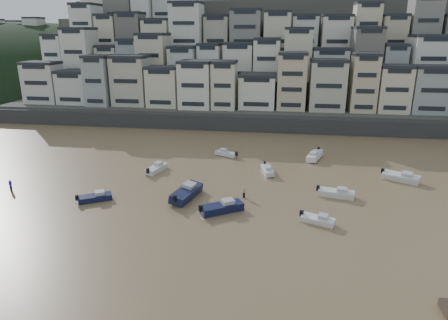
% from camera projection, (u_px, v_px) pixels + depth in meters
% --- Properties ---
extents(ground, '(400.00, 400.00, 0.00)m').
position_uv_depth(ground, '(62.00, 306.00, 34.27)').
color(ground, '#90724D').
rests_on(ground, ground).
extents(sea_strip, '(340.00, 340.00, 0.00)m').
position_uv_depth(sea_strip, '(8.00, 81.00, 186.19)').
color(sea_strip, '#4B626B').
rests_on(sea_strip, ground).
extents(harbor_wall, '(140.00, 3.00, 3.50)m').
position_uv_depth(harbor_wall, '(248.00, 123.00, 93.40)').
color(harbor_wall, '#38383A').
rests_on(harbor_wall, ground).
extents(hillside, '(141.04, 66.00, 50.00)m').
position_uv_depth(hillside, '(275.00, 62.00, 126.67)').
color(hillside, '#4C4C47').
rests_on(hillside, ground).
extents(headland, '(216.00, 135.00, 53.33)m').
position_uv_depth(headland, '(24.00, 84.00, 174.65)').
color(headland, black).
rests_on(headland, ground).
extents(boat_a, '(6.33, 5.12, 1.70)m').
position_uv_depth(boat_a, '(222.00, 206.00, 51.76)').
color(boat_a, '#12183B').
rests_on(boat_a, ground).
extents(boat_b, '(4.68, 2.98, 1.21)m').
position_uv_depth(boat_b, '(318.00, 219.00, 48.73)').
color(boat_b, silver).
rests_on(boat_b, ground).
extents(boat_c, '(3.95, 7.62, 1.98)m').
position_uv_depth(boat_c, '(186.00, 191.00, 56.02)').
color(boat_c, '#131A3D').
rests_on(boat_c, ground).
extents(boat_d, '(5.69, 2.85, 1.48)m').
position_uv_depth(boat_d, '(336.00, 192.00, 56.54)').
color(boat_d, silver).
rests_on(boat_d, ground).
extents(boat_e, '(2.80, 5.21, 1.35)m').
position_uv_depth(boat_e, '(267.00, 169.00, 65.81)').
color(boat_e, silver).
rests_on(boat_e, ground).
extents(boat_f, '(2.99, 5.60, 1.46)m').
position_uv_depth(boat_f, '(156.00, 167.00, 66.65)').
color(boat_f, silver).
rests_on(boat_f, ground).
extents(boat_g, '(6.21, 4.51, 1.63)m').
position_uv_depth(boat_g, '(401.00, 176.00, 62.36)').
color(boat_g, silver).
rests_on(boat_g, ground).
extents(boat_h, '(4.95, 3.48, 1.30)m').
position_uv_depth(boat_h, '(226.00, 153.00, 74.83)').
color(boat_h, silver).
rests_on(boat_h, ground).
extents(boat_i, '(3.80, 6.51, 1.69)m').
position_uv_depth(boat_i, '(315.00, 155.00, 73.05)').
color(boat_i, white).
rests_on(boat_i, ground).
extents(boat_j, '(5.06, 3.89, 1.34)m').
position_uv_depth(boat_j, '(95.00, 196.00, 55.14)').
color(boat_j, '#14183E').
rests_on(boat_j, ground).
extents(person_blue, '(0.44, 0.44, 1.74)m').
position_uv_depth(person_blue, '(10.00, 185.00, 58.57)').
color(person_blue, '#2619BC').
rests_on(person_blue, ground).
extents(person_pink, '(0.44, 0.44, 1.74)m').
position_uv_depth(person_pink, '(244.00, 192.00, 56.17)').
color(person_pink, tan).
rests_on(person_pink, ground).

